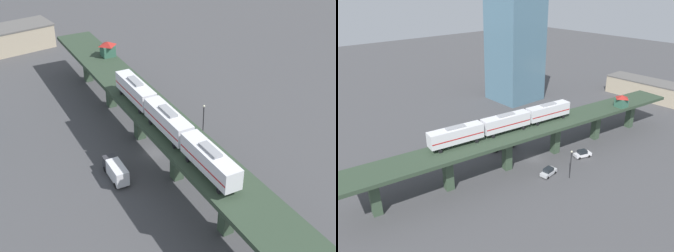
{
  "view_description": "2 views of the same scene",
  "coord_description": "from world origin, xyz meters",
  "views": [
    {
      "loc": [
        -39.68,
        -61.05,
        49.03
      ],
      "look_at": [
        -2.36,
        -7.65,
        10.48
      ],
      "focal_mm": 50.0,
      "sensor_mm": 36.0,
      "label": 1
    },
    {
      "loc": [
        49.97,
        -52.65,
        40.78
      ],
      "look_at": [
        -2.36,
        -7.65,
        10.48
      ],
      "focal_mm": 35.0,
      "sensor_mm": 36.0,
      "label": 2
    }
  ],
  "objects": [
    {
      "name": "warehouse_building",
      "position": [
        -6.89,
        66.99,
        3.41
      ],
      "size": [
        28.74,
        10.72,
        6.8
      ],
      "color": "tan",
      "rests_on": "ground"
    },
    {
      "name": "subway_train",
      "position": [
        -2.36,
        -7.65,
        11.52
      ],
      "size": [
        7.35,
        37.26,
        4.45
      ],
      "color": "silver",
      "rests_on": "elevated_viaduct"
    },
    {
      "name": "street_car_white",
      "position": [
        7.12,
        9.84,
        0.94
      ],
      "size": [
        3.13,
        4.75,
        1.89
      ],
      "color": "silver",
      "rests_on": "ground"
    },
    {
      "name": "signal_hut",
      "position": [
        5.83,
        27.64,
        10.78
      ],
      "size": [
        3.59,
        3.59,
        3.4
      ],
      "color": "#33604C",
      "rests_on": "elevated_viaduct"
    },
    {
      "name": "ground_plane",
      "position": [
        0.0,
        0.0,
        0.0
      ],
      "size": [
        400.0,
        400.0,
        0.0
      ],
      "primitive_type": "plane",
      "color": "#424244"
    },
    {
      "name": "street_car_silver",
      "position": [
        7.35,
        -3.11,
        0.94
      ],
      "size": [
        2.4,
        4.6,
        1.89
      ],
      "color": "#B7BABF",
      "rests_on": "ground"
    },
    {
      "name": "street_lamp",
      "position": [
        11.23,
        -0.27,
        4.11
      ],
      "size": [
        0.44,
        0.44,
        6.94
      ],
      "color": "black",
      "rests_on": "ground"
    },
    {
      "name": "delivery_truck",
      "position": [
        -9.77,
        -2.61,
        1.76
      ],
      "size": [
        3.24,
        7.44,
        3.2
      ],
      "color": "#333338",
      "rests_on": "ground"
    },
    {
      "name": "elevated_viaduct",
      "position": [
        -0.03,
        -0.2,
        7.66
      ],
      "size": [
        19.61,
        92.34,
        8.98
      ],
      "color": "#2C3D2C",
      "rests_on": "ground"
    }
  ]
}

